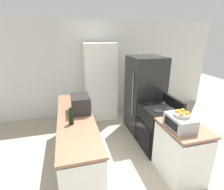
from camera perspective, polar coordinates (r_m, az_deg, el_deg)
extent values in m
cube|color=silver|center=(4.99, -4.55, 8.31)|extent=(7.00, 0.06, 2.60)
cube|color=silver|center=(3.33, -11.25, -14.46)|extent=(0.58, 2.31, 0.85)
cube|color=#896047|center=(3.09, -11.83, -7.07)|extent=(0.60, 2.36, 0.04)
cube|color=silver|center=(3.19, 21.40, -17.31)|extent=(0.58, 0.76, 0.85)
cube|color=#896047|center=(2.94, 22.55, -9.74)|extent=(0.60, 0.78, 0.04)
cube|color=white|center=(4.73, -3.88, 4.24)|extent=(0.83, 0.57, 2.04)
sphere|color=#B2B2B7|center=(4.44, -3.63, 3.23)|extent=(0.03, 0.03, 0.03)
sphere|color=#B2B2B7|center=(4.46, -2.62, 3.31)|extent=(0.03, 0.03, 0.03)
cube|color=black|center=(3.71, 14.72, -10.27)|extent=(0.64, 0.73, 0.92)
cube|color=black|center=(3.63, 9.93, -12.70)|extent=(0.02, 0.65, 0.51)
cube|color=black|center=(3.63, 19.44, -2.01)|extent=(0.06, 0.70, 0.16)
cylinder|color=black|center=(3.31, 14.94, -5.03)|extent=(0.17, 0.17, 0.01)
cylinder|color=black|center=(3.59, 12.21, -2.82)|extent=(0.17, 0.17, 0.01)
cylinder|color=black|center=(3.44, 18.67, -4.47)|extent=(0.17, 0.17, 0.01)
cylinder|color=black|center=(3.71, 15.74, -2.39)|extent=(0.17, 0.17, 0.01)
cube|color=black|center=(4.20, 10.54, 0.12)|extent=(0.74, 0.79, 1.79)
cylinder|color=gray|center=(3.83, 6.74, -0.15)|extent=(0.02, 0.02, 0.98)
cube|color=black|center=(3.18, -10.28, -2.84)|extent=(0.32, 0.44, 0.30)
cube|color=black|center=(3.16, -7.25, -2.79)|extent=(0.01, 0.27, 0.22)
cylinder|color=black|center=(2.80, -13.22, -7.47)|extent=(0.08, 0.08, 0.19)
cylinder|color=black|center=(2.74, -13.44, -4.87)|extent=(0.03, 0.03, 0.09)
cube|color=#939399|center=(2.79, 21.32, -8.33)|extent=(0.30, 0.44, 0.20)
cube|color=black|center=(2.71, 18.61, -8.88)|extent=(0.01, 0.31, 0.12)
cylinder|color=#B2A893|center=(2.73, 21.85, -6.04)|extent=(0.22, 0.22, 0.05)
sphere|color=orange|center=(2.78, 22.17, -4.79)|extent=(0.06, 0.06, 0.06)
sphere|color=orange|center=(2.73, 20.50, -5.07)|extent=(0.06, 0.06, 0.06)
sphere|color=orange|center=(2.65, 21.70, -5.90)|extent=(0.06, 0.06, 0.06)
sphere|color=orange|center=(2.71, 23.40, -5.59)|extent=(0.06, 0.06, 0.06)
sphere|color=orange|center=(2.71, 22.02, -4.77)|extent=(0.06, 0.06, 0.06)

